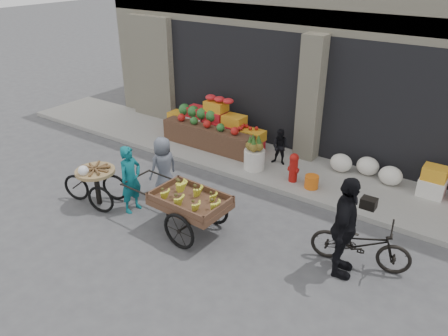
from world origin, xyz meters
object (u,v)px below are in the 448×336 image
Objects in this scene: bicycle at (361,244)px; banana_cart at (188,198)px; vendor_woman at (131,179)px; tricycle_cart at (96,181)px; fire_hydrant at (294,166)px; pineapple_bin at (254,159)px; vendor_grey at (163,167)px; cyclist at (344,228)px; seated_person at (281,147)px; orange_bucket at (312,182)px.

banana_cart is at bearing 93.87° from bicycle.
tricycle_cart is (-0.81, -0.26, -0.17)m from vendor_woman.
pineapple_bin is at bearing 177.40° from fire_hydrant.
vendor_grey is 0.76× the size of cyclist.
bicycle is (3.11, 0.92, -0.30)m from banana_cart.
seated_person reaches higher than pineapple_bin.
vendor_grey is (0.91, 1.15, 0.13)m from tricycle_cart.
vendor_woman reaches higher than seated_person.
vendor_woman is (-2.30, -2.94, 0.24)m from fire_hydrant.
banana_cart is (-1.32, -2.84, 0.48)m from orange_bucket.
bicycle is (2.99, -2.62, -0.13)m from seated_person.
fire_hydrant is at bearing 76.14° from banana_cart.
orange_bucket is 4.80m from tricycle_cart.
vendor_woman is 4.44m from cyclist.
fire_hydrant is 0.28× the size of banana_cart.
seated_person is at bearing 36.29° from bicycle.
tricycle_cart is (-2.01, -3.25, 0.20)m from pineapple_bin.
tricycle_cart is at bearing 86.53° from cyclist.
vendor_woman reaches higher than orange_bucket.
banana_cart is at bearing -101.88° from seated_person.
pineapple_bin is 0.73× the size of fire_hydrant.
seated_person is at bearing 56.31° from pineapple_bin.
banana_cart is at bearing -114.89° from orange_bucket.
fire_hydrant is at bearing -2.60° from pineapple_bin.
orange_bucket is (0.50, -0.05, -0.23)m from fire_hydrant.
vendor_woman is 0.90m from vendor_grey.
fire_hydrant is 2.22× the size of orange_bucket.
tricycle_cart is at bearing -121.76° from pineapple_bin.
bicycle is at bearing -77.01° from vendor_woman.
banana_cart is at bearing 72.69° from vendor_grey.
fire_hydrant is 0.51× the size of vendor_grey.
cyclist reaches higher than vendor_grey.
cyclist is (2.91, 0.52, 0.17)m from banana_cart.
fire_hydrant is 0.48× the size of vendor_woman.
banana_cart is (-0.82, -2.89, 0.25)m from fire_hydrant.
banana_cart reaches higher than fire_hydrant.
seated_person is 0.37× the size of banana_cart.
fire_hydrant reaches higher than orange_bucket.
vendor_grey is (-1.10, -2.10, 0.33)m from pineapple_bin.
bicycle is (4.49, 0.08, -0.25)m from vendor_grey.
pineapple_bin is 0.21× the size of banana_cart.
orange_bucket is 0.34× the size of seated_person.
tricycle_cart is at bearing -170.26° from banana_cart.
vendor_grey reaches higher than banana_cart.
pineapple_bin is 0.75m from seated_person.
seated_person reaches higher than banana_cart.
orange_bucket is at bearing -5.71° from fire_hydrant.
vendor_woman is at bearing -124.06° from seated_person.
cyclist reaches higher than banana_cart.
cyclist is at bearing 99.55° from vendor_grey.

